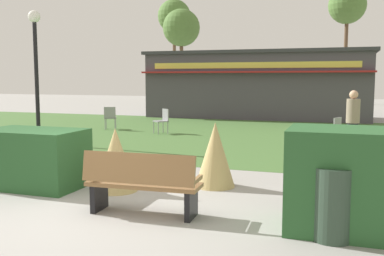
# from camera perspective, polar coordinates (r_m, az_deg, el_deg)

# --- Properties ---
(ground_plane) EXTENTS (80.00, 80.00, 0.00)m
(ground_plane) POSITION_cam_1_polar(r_m,az_deg,el_deg) (6.72, -12.96, -11.10)
(ground_plane) COLOR #999691
(lawn_patch) EXTENTS (36.00, 12.00, 0.01)m
(lawn_patch) POSITION_cam_1_polar(r_m,az_deg,el_deg) (15.86, 6.27, -0.85)
(lawn_patch) COLOR #446B33
(lawn_patch) RESTS_ON ground_plane
(park_bench) EXTENTS (1.72, 0.60, 0.95)m
(park_bench) POSITION_cam_1_polar(r_m,az_deg,el_deg) (6.55, -6.45, -7.06)
(park_bench) COLOR olive
(park_bench) RESTS_ON ground_plane
(hedge_left) EXTENTS (1.85, 1.10, 1.07)m
(hedge_left) POSITION_cam_1_polar(r_m,az_deg,el_deg) (8.71, -19.70, -3.68)
(hedge_left) COLOR #28562B
(hedge_left) RESTS_ON ground_plane
(hedge_right) EXTENTS (1.92, 1.10, 1.35)m
(hedge_right) POSITION_cam_1_polar(r_m,az_deg,el_deg) (6.18, 21.17, -6.42)
(hedge_right) COLOR #28562B
(hedge_right) RESTS_ON ground_plane
(ornamental_grass_behind_left) EXTENTS (0.77, 0.77, 1.13)m
(ornamental_grass_behind_left) POSITION_cam_1_polar(r_m,az_deg,el_deg) (8.02, -9.77, -4.01)
(ornamental_grass_behind_left) COLOR tan
(ornamental_grass_behind_left) RESTS_ON ground_plane
(ornamental_grass_behind_right) EXTENTS (0.74, 0.74, 1.20)m
(ornamental_grass_behind_right) POSITION_cam_1_polar(r_m,az_deg,el_deg) (8.22, 2.99, -3.41)
(ornamental_grass_behind_right) COLOR tan
(ornamental_grass_behind_right) RESTS_ON ground_plane
(lamppost_mid) EXTENTS (0.36, 0.36, 4.00)m
(lamppost_mid) POSITION_cam_1_polar(r_m,az_deg,el_deg) (14.28, -19.39, 8.18)
(lamppost_mid) COLOR black
(lamppost_mid) RESTS_ON ground_plane
(trash_bin) EXTENTS (0.52, 0.52, 0.92)m
(trash_bin) POSITION_cam_1_polar(r_m,az_deg,el_deg) (5.84, 17.60, -9.21)
(trash_bin) COLOR #2D4233
(trash_bin) RESTS_ON ground_plane
(food_kiosk) EXTENTS (11.15, 4.16, 3.33)m
(food_kiosk) POSITION_cam_1_polar(r_m,az_deg,el_deg) (22.95, 8.43, 5.55)
(food_kiosk) COLOR #47424C
(food_kiosk) RESTS_ON ground_plane
(cafe_chair_west) EXTENTS (0.58, 0.58, 0.89)m
(cafe_chair_west) POSITION_cam_1_polar(r_m,az_deg,el_deg) (17.60, -10.46, 1.52)
(cafe_chair_west) COLOR gray
(cafe_chair_west) RESTS_ON ground_plane
(cafe_chair_east) EXTENTS (0.58, 0.58, 0.89)m
(cafe_chair_east) POSITION_cam_1_polar(r_m,az_deg,el_deg) (13.31, 17.70, -0.24)
(cafe_chair_east) COLOR gray
(cafe_chair_east) RESTS_ON ground_plane
(cafe_chair_center) EXTENTS (0.62, 0.62, 0.89)m
(cafe_chair_center) POSITION_cam_1_polar(r_m,az_deg,el_deg) (16.12, -3.76, 1.17)
(cafe_chair_center) COLOR gray
(cafe_chair_center) RESTS_ON ground_plane
(person_strolling) EXTENTS (0.34, 0.34, 1.69)m
(person_strolling) POSITION_cam_1_polar(r_m,az_deg,el_deg) (12.20, 19.91, 0.67)
(person_strolling) COLOR #23232D
(person_strolling) RESTS_ON ground_plane
(parked_car_west_slot) EXTENTS (4.34, 2.33, 1.20)m
(parked_car_west_slot) POSITION_cam_1_polar(r_m,az_deg,el_deg) (29.48, 5.74, 3.76)
(parked_car_west_slot) COLOR silver
(parked_car_west_slot) RESTS_ON ground_plane
(parked_car_center_slot) EXTENTS (4.36, 2.38, 1.20)m
(parked_car_center_slot) POSITION_cam_1_polar(r_m,az_deg,el_deg) (28.76, 15.40, 3.50)
(parked_car_center_slot) COLOR maroon
(parked_car_center_slot) RESTS_ON ground_plane
(tree_left_bg) EXTENTS (2.80, 2.80, 7.16)m
(tree_left_bg) POSITION_cam_1_polar(r_m,az_deg,el_deg) (34.23, -1.38, 12.65)
(tree_left_bg) COLOR brown
(tree_left_bg) RESTS_ON ground_plane
(tree_right_bg) EXTENTS (2.80, 2.80, 8.63)m
(tree_right_bg) POSITION_cam_1_polar(r_m,az_deg,el_deg) (38.92, -2.30, 14.03)
(tree_right_bg) COLOR brown
(tree_right_bg) RESTS_ON ground_plane
(tree_center_bg) EXTENTS (2.80, 2.80, 8.86)m
(tree_center_bg) POSITION_cam_1_polar(r_m,az_deg,el_deg) (36.56, 19.30, 14.51)
(tree_center_bg) COLOR brown
(tree_center_bg) RESTS_ON ground_plane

